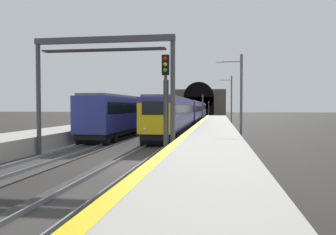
# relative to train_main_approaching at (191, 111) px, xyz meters

# --- Properties ---
(ground_plane) EXTENTS (320.00, 320.00, 0.00)m
(ground_plane) POSITION_rel_train_main_approaching_xyz_m (-38.48, 0.00, -2.23)
(ground_plane) COLOR #282623
(platform_right) EXTENTS (112.00, 3.96, 1.08)m
(platform_right) POSITION_rel_train_main_approaching_xyz_m (-38.48, -4.02, -1.69)
(platform_right) COLOR #ADA89E
(platform_right) RESTS_ON ground_plane
(platform_right_edge_strip) EXTENTS (112.00, 0.50, 0.01)m
(platform_right_edge_strip) POSITION_rel_train_main_approaching_xyz_m (-38.48, -2.29, -1.15)
(platform_right_edge_strip) COLOR yellow
(platform_right_edge_strip) RESTS_ON platform_right
(track_main_line) EXTENTS (160.00, 2.80, 0.21)m
(track_main_line) POSITION_rel_train_main_approaching_xyz_m (-38.48, 0.00, -2.19)
(track_main_line) COLOR #383533
(track_main_line) RESTS_ON ground_plane
(track_adjacent_line) EXTENTS (160.00, 2.92, 0.21)m
(track_adjacent_line) POSITION_rel_train_main_approaching_xyz_m (-38.48, 4.80, -2.19)
(track_adjacent_line) COLOR #383533
(track_adjacent_line) RESTS_ON ground_plane
(train_main_approaching) EXTENTS (63.79, 2.91, 3.87)m
(train_main_approaching) POSITION_rel_train_main_approaching_xyz_m (0.00, 0.00, 0.00)
(train_main_approaching) COLOR navy
(train_main_approaching) RESTS_ON ground_plane
(train_adjacent_platform) EXTENTS (59.01, 3.04, 4.89)m
(train_adjacent_platform) POSITION_rel_train_main_approaching_xyz_m (-2.14, 4.80, 0.07)
(train_adjacent_platform) COLOR navy
(train_adjacent_platform) RESTS_ON ground_plane
(railway_signal_near) EXTENTS (0.39, 0.38, 5.68)m
(railway_signal_near) POSITION_rel_train_main_approaching_xyz_m (-37.70, -1.77, 1.18)
(railway_signal_near) COLOR #38383D
(railway_signal_near) RESTS_ON ground_plane
(railway_signal_mid) EXTENTS (0.39, 0.38, 5.16)m
(railway_signal_mid) POSITION_rel_train_main_approaching_xyz_m (3.15, -1.77, 0.79)
(railway_signal_mid) COLOR #4C4C54
(railway_signal_mid) RESTS_ON ground_plane
(railway_signal_far) EXTENTS (0.39, 0.38, 4.63)m
(railway_signal_far) POSITION_rel_train_main_approaching_xyz_m (39.39, -1.77, 0.60)
(railway_signal_far) COLOR #38383D
(railway_signal_far) RESTS_ON ground_plane
(overhead_signal_gantry) EXTENTS (0.70, 8.76, 7.20)m
(overhead_signal_gantry) POSITION_rel_train_main_approaching_xyz_m (-35.49, 2.40, 3.21)
(overhead_signal_gantry) COLOR #3F3F47
(overhead_signal_gantry) RESTS_ON ground_plane
(tunnel_portal) EXTENTS (2.65, 18.79, 11.54)m
(tunnel_portal) POSITION_rel_train_main_approaching_xyz_m (63.28, 2.40, 2.29)
(tunnel_portal) COLOR #51473D
(tunnel_portal) RESTS_ON ground_plane
(catenary_mast_near) EXTENTS (0.22, 2.25, 7.38)m
(catenary_mast_near) POSITION_rel_train_main_approaching_xyz_m (-26.04, -6.36, 1.57)
(catenary_mast_near) COLOR #595B60
(catenary_mast_near) RESTS_ON ground_plane
(catenary_mast_far) EXTENTS (0.22, 1.77, 7.52)m
(catenary_mast_far) POSITION_rel_train_main_approaching_xyz_m (-4.12, -6.37, 1.62)
(catenary_mast_far) COLOR #595B60
(catenary_mast_far) RESTS_ON ground_plane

